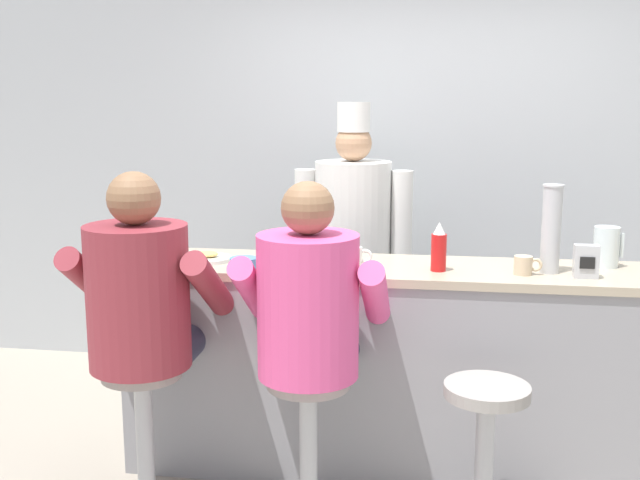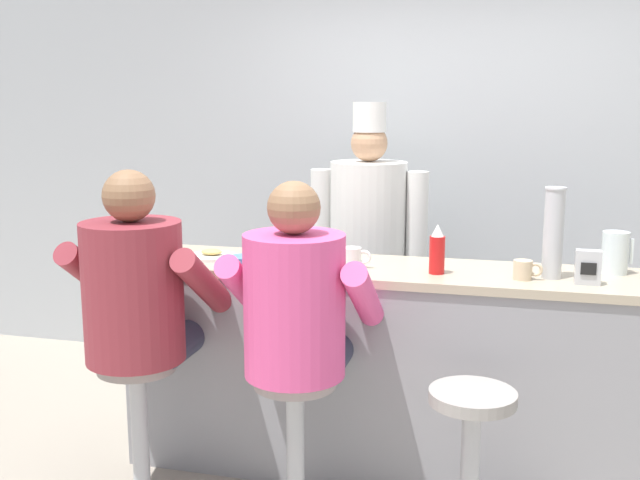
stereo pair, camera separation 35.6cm
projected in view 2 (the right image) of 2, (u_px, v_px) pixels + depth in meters
wall_back at (447, 173)px, 4.79m from camera, size 10.00×0.06×2.70m
diner_counter at (415, 373)px, 3.59m from camera, size 2.85×0.56×1.03m
ketchup_bottle_red at (437, 251)px, 3.38m from camera, size 0.07×0.07×0.23m
water_pitcher_clear at (615, 253)px, 3.38m from camera, size 0.14×0.12×0.19m
breakfast_plate at (212, 256)px, 3.73m from camera, size 0.24×0.24×0.05m
cereal_bowl at (242, 262)px, 3.51m from camera, size 0.13×0.13×0.06m
coffee_mug_white at (353, 257)px, 3.52m from camera, size 0.14×0.09×0.09m
coffee_mug_tan at (524, 270)px, 3.28m from camera, size 0.13×0.08×0.09m
cup_stack_steel at (553, 233)px, 3.28m from camera, size 0.09×0.09×0.40m
napkin_dispenser_chrome at (588, 267)px, 3.19m from camera, size 0.11×0.06×0.15m
diner_seated_maroon at (138, 299)px, 3.28m from camera, size 0.66×0.65×1.52m
diner_seated_pink at (297, 314)px, 3.10m from camera, size 0.64×0.63×1.49m
empty_stool_round at (471, 445)px, 2.97m from camera, size 0.35×0.35×0.69m
cook_in_whites_near at (368, 240)px, 4.45m from camera, size 0.70×0.45×1.80m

